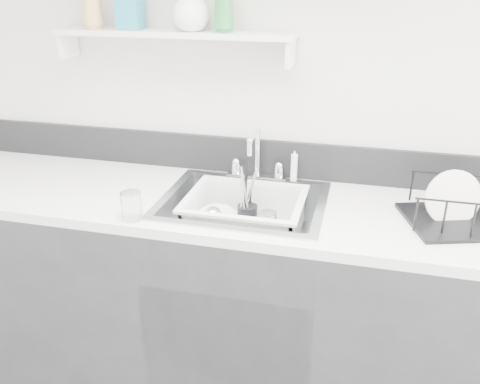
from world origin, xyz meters
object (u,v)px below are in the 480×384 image
(sink, at_px, (243,222))
(dish_rack, at_px, (467,205))
(wash_tub, at_px, (245,217))
(counter_run, at_px, (243,298))

(sink, relative_size, dish_rack, 1.58)
(wash_tub, distance_m, dish_rack, 0.82)
(sink, xyz_separation_m, wash_tub, (0.00, 0.02, 0.01))
(counter_run, xyz_separation_m, sink, (0.00, 0.00, 0.37))
(sink, bearing_deg, dish_rack, 1.10)
(wash_tub, bearing_deg, counter_run, -105.24)
(dish_rack, bearing_deg, sink, 163.44)
(counter_run, distance_m, dish_rack, 0.97)
(counter_run, distance_m, sink, 0.37)
(dish_rack, bearing_deg, wash_tub, 162.32)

